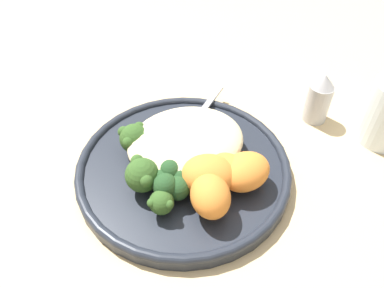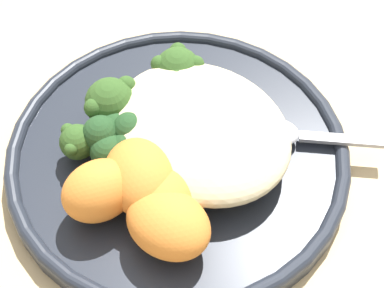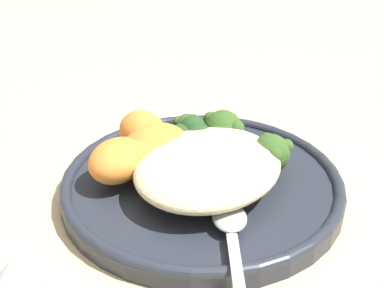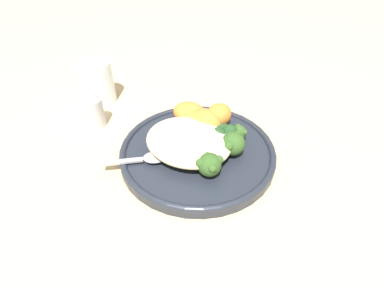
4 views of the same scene
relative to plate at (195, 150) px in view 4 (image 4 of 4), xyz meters
name	(u,v)px [view 4 (image 4 of 4)]	position (x,y,z in m)	size (l,w,h in m)	color
ground_plane	(197,156)	(0.00, 0.00, -0.01)	(4.00, 4.00, 0.00)	#D6B784
plate	(195,150)	(0.00, 0.00, 0.00)	(0.28, 0.28, 0.02)	#232833
quinoa_mound	(188,141)	(0.01, 0.02, 0.03)	(0.15, 0.13, 0.04)	beige
broccoli_stalk_0	(183,148)	(0.01, 0.03, 0.02)	(0.03, 0.09, 0.03)	#ADC675
broccoli_stalk_1	(207,161)	(-0.05, 0.04, 0.03)	(0.09, 0.09, 0.04)	#ADC675
broccoli_stalk_2	(205,146)	(-0.02, 0.01, 0.03)	(0.08, 0.07, 0.04)	#ADC675
broccoli_stalk_3	(225,142)	(-0.05, -0.02, 0.03)	(0.11, 0.05, 0.04)	#ADC675
broccoli_stalk_4	(225,134)	(-0.04, -0.04, 0.02)	(0.10, 0.07, 0.03)	#ADC675
sweet_potato_chunk_0	(194,119)	(0.03, -0.05, 0.03)	(0.06, 0.05, 0.04)	orange
sweet_potato_chunk_1	(205,122)	(0.01, -0.05, 0.03)	(0.07, 0.05, 0.04)	orange
sweet_potato_chunk_2	(189,113)	(0.05, -0.06, 0.03)	(0.06, 0.05, 0.04)	orange
sweet_potato_chunk_3	(218,115)	(0.00, -0.08, 0.03)	(0.06, 0.04, 0.04)	orange
kale_tuft	(223,134)	(-0.04, -0.03, 0.03)	(0.05, 0.05, 0.04)	#234723
spoon	(149,158)	(0.05, 0.07, 0.01)	(0.10, 0.09, 0.01)	#A3A3A8
water_glass	(98,82)	(0.28, -0.05, 0.03)	(0.07, 0.07, 0.09)	silver
salt_shaker	(94,109)	(0.22, 0.02, 0.03)	(0.04, 0.04, 0.08)	#B2B2B7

